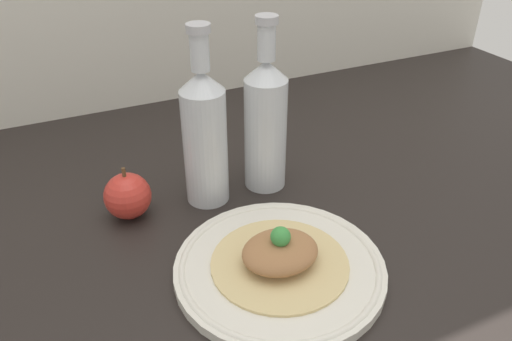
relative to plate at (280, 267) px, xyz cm
name	(u,v)px	position (x,y,z in cm)	size (l,w,h in cm)	color
ground_plane	(291,228)	(7.26, 10.06, -2.91)	(180.00, 110.00, 4.00)	black
plate	(280,267)	(0.00, 0.00, 0.00)	(28.44, 28.44, 1.71)	silver
plated_food	(280,254)	(0.00, 0.00, 2.22)	(18.55, 18.55, 6.07)	#D6BC7F
cider_bottle_left	(205,134)	(-2.56, 20.73, 10.83)	(6.93, 6.93, 28.65)	silver
cider_bottle_right	(266,122)	(7.83, 20.73, 10.83)	(6.93, 6.93, 28.65)	silver
apple	(128,196)	(-15.36, 21.31, 2.73)	(7.26, 7.26, 8.65)	red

